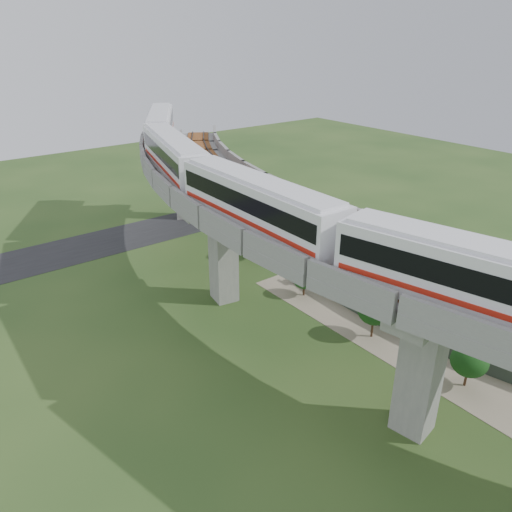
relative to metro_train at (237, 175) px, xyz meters
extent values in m
plane|color=#27461C|center=(-0.89, -8.03, -12.31)|extent=(160.00, 160.00, 0.00)
cube|color=gray|center=(13.11, -10.03, -12.29)|extent=(18.00, 26.00, 0.04)
cube|color=#232326|center=(-0.89, 21.97, -12.29)|extent=(60.00, 8.00, 0.03)
cube|color=#99968E|center=(8.23, 23.77, -8.11)|extent=(2.86, 2.93, 8.40)
cube|color=#99968E|center=(8.23, 23.77, -3.31)|extent=(7.21, 5.74, 1.20)
cube|color=#99968E|center=(0.02, 2.39, -8.11)|extent=(2.35, 2.51, 8.40)
cube|color=#99968E|center=(0.02, 2.39, -3.31)|extent=(7.31, 3.58, 1.20)
cube|color=#99968E|center=(0.02, -18.45, -8.11)|extent=(2.35, 2.51, 8.40)
cube|color=#99968E|center=(0.02, -18.45, -3.31)|extent=(7.31, 3.58, 1.20)
cube|color=gray|center=(5.30, 18.51, -2.31)|extent=(16.42, 20.91, 0.80)
cube|color=gray|center=(1.44, 20.41, -1.41)|extent=(8.66, 17.08, 1.00)
cube|color=gray|center=(9.15, 16.61, -1.41)|extent=(8.66, 17.08, 1.00)
cube|color=brown|center=(3.32, 19.48, -1.85)|extent=(10.68, 18.08, 0.12)
cube|color=black|center=(3.32, 19.48, -1.73)|extent=(9.69, 17.59, 0.12)
cube|color=brown|center=(7.27, 17.54, -1.85)|extent=(10.68, 18.08, 0.12)
cube|color=black|center=(7.27, 17.54, -1.73)|extent=(9.69, 17.59, 0.12)
cube|color=gray|center=(-0.19, 1.10, -2.31)|extent=(11.77, 20.03, 0.80)
cube|color=gray|center=(-4.44, 1.75, -1.41)|extent=(3.22, 18.71, 1.00)
cube|color=gray|center=(4.06, 0.45, -1.41)|extent=(3.22, 18.71, 1.00)
cube|color=brown|center=(-2.37, 1.43, -1.85)|extent=(5.44, 19.05, 0.12)
cube|color=black|center=(-2.37, 1.43, -1.73)|extent=(4.35, 18.88, 0.12)
cube|color=brown|center=(1.98, 0.76, -1.85)|extent=(5.44, 19.05, 0.12)
cube|color=black|center=(1.98, 0.76, -1.73)|extent=(4.35, 18.88, 0.12)
cube|color=gray|center=(-0.19, -17.16, -2.31)|extent=(11.77, 20.03, 0.80)
cube|color=gray|center=(-4.44, -17.81, -1.41)|extent=(3.22, 18.71, 1.00)
cube|color=gray|center=(4.06, -16.50, -1.41)|extent=(3.22, 18.71, 1.00)
cube|color=brown|center=(-2.37, -17.49, -1.85)|extent=(5.44, 19.05, 0.12)
cube|color=black|center=(-2.37, -17.49, -1.73)|extent=(4.35, 18.88, 0.12)
cube|color=brown|center=(1.98, -16.82, -1.85)|extent=(5.44, 19.05, 0.12)
cube|color=black|center=(1.98, -16.82, -1.73)|extent=(4.35, 18.88, 0.12)
cube|color=white|center=(-1.48, -22.09, -0.07)|extent=(6.02, 15.22, 3.20)
cube|color=white|center=(-1.48, -22.09, 1.63)|extent=(5.33, 14.37, 0.22)
cube|color=black|center=(-1.48, -22.09, 0.38)|extent=(5.94, 14.65, 1.15)
cube|color=red|center=(-1.48, -22.09, -0.82)|extent=(5.94, 14.65, 0.30)
cube|color=black|center=(-1.48, -22.09, -1.53)|extent=(4.73, 12.85, 0.28)
cube|color=white|center=(-3.07, -6.61, -0.07)|extent=(3.04, 15.06, 3.20)
cube|color=white|center=(-3.07, -6.61, 1.63)|extent=(2.48, 14.30, 0.22)
cube|color=black|center=(-3.07, -6.61, 0.38)|extent=(3.09, 14.46, 1.15)
cube|color=red|center=(-3.07, -6.61, -0.82)|extent=(3.09, 14.46, 0.30)
cube|color=black|center=(-3.07, -6.61, -1.53)|extent=(2.19, 12.79, 0.28)
cube|color=white|center=(-0.78, 8.78, -0.07)|extent=(6.65, 15.17, 3.20)
cube|color=white|center=(-0.78, 8.78, 1.63)|extent=(5.93, 14.30, 0.22)
cube|color=black|center=(-0.78, 8.78, 0.38)|extent=(6.55, 14.61, 1.15)
cube|color=red|center=(-0.78, 8.78, -0.82)|extent=(6.55, 14.61, 0.30)
cube|color=black|center=(-0.78, 8.78, -1.53)|extent=(5.27, 12.79, 0.28)
cube|color=white|center=(5.27, 23.11, -0.07)|extent=(9.85, 14.34, 3.20)
cube|color=white|center=(5.27, 23.11, 1.63)|extent=(9.00, 13.42, 0.22)
cube|color=black|center=(5.27, 23.11, 0.38)|extent=(9.60, 13.85, 1.15)
cube|color=red|center=(5.27, 23.11, -0.82)|extent=(9.60, 13.85, 0.30)
cube|color=black|center=(5.27, 23.11, -1.53)|extent=(8.03, 11.99, 0.28)
cylinder|color=#2D382D|center=(11.36, 11.26, -11.56)|extent=(0.08, 0.08, 1.50)
cube|color=#2D382D|center=(10.49, 8.95, -11.56)|extent=(1.69, 4.77, 1.40)
cylinder|color=#2D382D|center=(9.73, 6.60, -11.56)|extent=(0.08, 0.08, 1.50)
cube|color=#2D382D|center=(9.09, 4.21, -11.56)|extent=(1.23, 4.91, 1.40)
cylinder|color=#2D382D|center=(8.56, 1.80, -11.56)|extent=(0.08, 0.08, 1.50)
cube|color=#2D382D|center=(8.14, -0.64, -11.56)|extent=(0.75, 4.99, 1.40)
cylinder|color=#2D382D|center=(7.85, -3.09, -11.56)|extent=(0.08, 0.08, 1.50)
cube|color=#2D382D|center=(7.67, -5.56, -11.56)|extent=(0.27, 5.04, 1.40)
cylinder|color=#2D382D|center=(7.61, -8.03, -11.56)|extent=(0.08, 0.08, 1.50)
cube|color=#2D382D|center=(7.67, -10.50, -11.56)|extent=(0.27, 5.04, 1.40)
cylinder|color=#2D382D|center=(7.85, -12.96, -11.56)|extent=(0.08, 0.08, 1.50)
cube|color=#2D382D|center=(8.14, -15.42, -11.56)|extent=(0.75, 4.99, 1.40)
cylinder|color=#2D382D|center=(8.56, -17.85, -11.56)|extent=(0.08, 0.08, 1.50)
cylinder|color=#382314|center=(11.08, 14.95, -11.69)|extent=(0.18, 0.18, 1.23)
ellipsoid|color=#143912|center=(11.08, 14.95, -10.31)|extent=(2.56, 2.56, 2.18)
cylinder|color=#382314|center=(7.89, 7.48, -11.42)|extent=(0.18, 0.18, 1.78)
ellipsoid|color=#143912|center=(7.89, 7.48, -9.64)|extent=(2.98, 2.98, 2.53)
cylinder|color=#382314|center=(6.21, -1.71, -11.76)|extent=(0.18, 0.18, 1.10)
ellipsoid|color=#143912|center=(6.21, -1.71, -10.57)|extent=(2.14, 2.14, 1.82)
cylinder|color=#382314|center=(5.91, -10.18, -11.48)|extent=(0.18, 0.18, 1.65)
ellipsoid|color=#143912|center=(5.91, -10.18, -9.87)|extent=(2.61, 2.61, 2.22)
cylinder|color=#382314|center=(6.34, -18.24, -11.64)|extent=(0.18, 0.18, 1.33)
ellipsoid|color=#143912|center=(6.34, -18.24, -10.21)|extent=(2.56, 2.56, 2.17)
imported|color=#A6200F|center=(16.23, -16.08, -11.66)|extent=(3.85, 2.79, 1.21)
imported|color=black|center=(9.21, 0.40, -11.68)|extent=(4.13, 1.79, 1.19)
camera|label=1|loc=(-22.40, -31.57, 10.58)|focal=35.00mm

